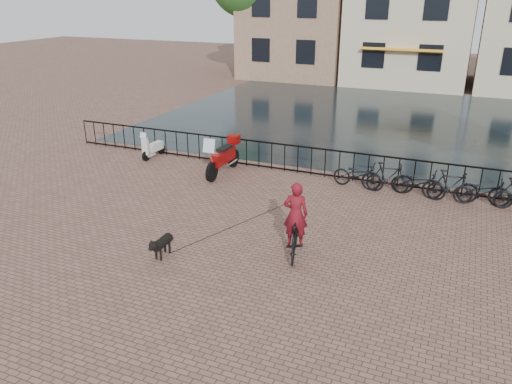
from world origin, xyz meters
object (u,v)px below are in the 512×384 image
at_px(cyclist, 295,224).
at_px(scooter, 153,143).
at_px(dog, 162,245).
at_px(motorcycle, 223,153).

relative_size(cyclist, scooter, 1.79).
relative_size(dog, motorcycle, 0.40).
distance_m(cyclist, motorcycle, 6.32).
xyz_separation_m(motorcycle, scooter, (-3.36, 0.65, -0.21)).
height_order(dog, motorcycle, motorcycle).
bearing_deg(motorcycle, scooter, 170.07).
xyz_separation_m(dog, scooter, (-4.65, 6.58, 0.28)).
bearing_deg(cyclist, motorcycle, -61.84).
bearing_deg(cyclist, dog, 8.72).
relative_size(dog, scooter, 0.70).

